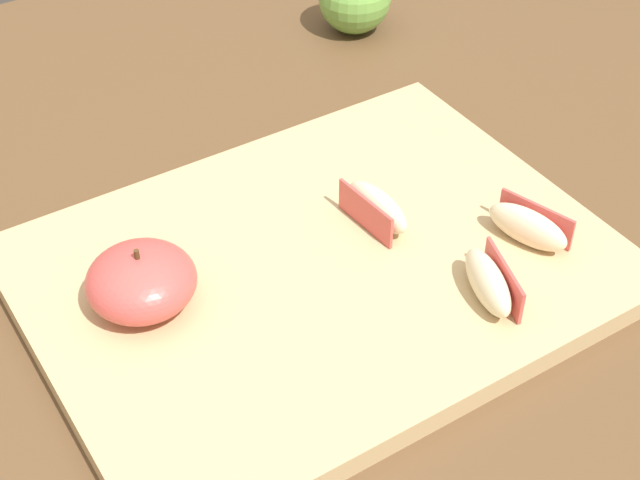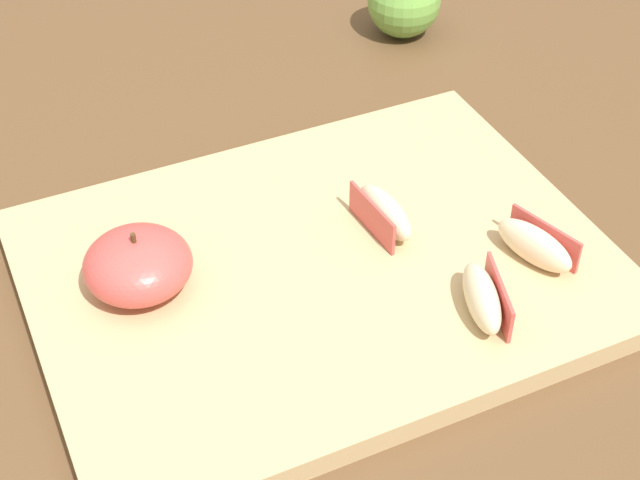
{
  "view_description": "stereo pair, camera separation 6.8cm",
  "coord_description": "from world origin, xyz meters",
  "px_view_note": "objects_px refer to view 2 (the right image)",
  "views": [
    {
      "loc": [
        -0.21,
        -0.5,
        1.26
      ],
      "look_at": [
        0.07,
        -0.07,
        0.81
      ],
      "focal_mm": 53.85,
      "sensor_mm": 36.0,
      "label": 1
    },
    {
      "loc": [
        -0.15,
        -0.53,
        1.26
      ],
      "look_at": [
        0.07,
        -0.07,
        0.81
      ],
      "focal_mm": 53.85,
      "sensor_mm": 36.0,
      "label": 2
    }
  ],
  "objects_px": {
    "cutting_board": "(320,270)",
    "whole_apple_granny_green": "(404,1)",
    "apple_half_skin_up": "(138,264)",
    "apple_wedge_middle": "(483,298)",
    "apple_wedge_right": "(535,245)",
    "apple_wedge_near_knife": "(384,213)"
  },
  "relations": [
    {
      "from": "apple_wedge_right",
      "to": "apple_wedge_near_knife",
      "type": "distance_m",
      "value": 0.11
    },
    {
      "from": "cutting_board",
      "to": "apple_wedge_middle",
      "type": "bearing_deg",
      "value": -50.3
    },
    {
      "from": "apple_wedge_right",
      "to": "whole_apple_granny_green",
      "type": "xyz_separation_m",
      "value": [
        0.09,
        0.36,
        0.0
      ]
    },
    {
      "from": "apple_half_skin_up",
      "to": "apple_wedge_near_knife",
      "type": "height_order",
      "value": "apple_half_skin_up"
    },
    {
      "from": "cutting_board",
      "to": "apple_half_skin_up",
      "type": "relative_size",
      "value": 5.42
    },
    {
      "from": "cutting_board",
      "to": "whole_apple_granny_green",
      "type": "distance_m",
      "value": 0.38
    },
    {
      "from": "apple_wedge_right",
      "to": "apple_half_skin_up",
      "type": "bearing_deg",
      "value": 160.94
    },
    {
      "from": "whole_apple_granny_green",
      "to": "apple_wedge_middle",
      "type": "bearing_deg",
      "value": -111.23
    },
    {
      "from": "apple_wedge_right",
      "to": "apple_wedge_near_knife",
      "type": "xyz_separation_m",
      "value": [
        -0.08,
        0.08,
        0.0
      ]
    },
    {
      "from": "cutting_board",
      "to": "apple_wedge_middle",
      "type": "xyz_separation_m",
      "value": [
        0.08,
        -0.09,
        0.02
      ]
    },
    {
      "from": "apple_half_skin_up",
      "to": "whole_apple_granny_green",
      "type": "distance_m",
      "value": 0.45
    },
    {
      "from": "apple_half_skin_up",
      "to": "apple_wedge_right",
      "type": "bearing_deg",
      "value": -19.06
    },
    {
      "from": "apple_half_skin_up",
      "to": "whole_apple_granny_green",
      "type": "bearing_deg",
      "value": 36.94
    },
    {
      "from": "cutting_board",
      "to": "whole_apple_granny_green",
      "type": "relative_size",
      "value": 5.04
    },
    {
      "from": "cutting_board",
      "to": "whole_apple_granny_green",
      "type": "xyz_separation_m",
      "value": [
        0.23,
        0.3,
        0.03
      ]
    },
    {
      "from": "apple_half_skin_up",
      "to": "apple_wedge_right",
      "type": "xyz_separation_m",
      "value": [
        0.27,
        -0.09,
        -0.01
      ]
    },
    {
      "from": "apple_wedge_near_knife",
      "to": "apple_wedge_middle",
      "type": "distance_m",
      "value": 0.11
    },
    {
      "from": "apple_half_skin_up",
      "to": "whole_apple_granny_green",
      "type": "xyz_separation_m",
      "value": [
        0.36,
        0.27,
        -0.0
      ]
    },
    {
      "from": "apple_half_skin_up",
      "to": "whole_apple_granny_green",
      "type": "height_order",
      "value": "whole_apple_granny_green"
    },
    {
      "from": "apple_wedge_right",
      "to": "apple_wedge_near_knife",
      "type": "bearing_deg",
      "value": 136.6
    },
    {
      "from": "cutting_board",
      "to": "apple_wedge_middle",
      "type": "relative_size",
      "value": 6.07
    },
    {
      "from": "apple_wedge_right",
      "to": "whole_apple_granny_green",
      "type": "relative_size",
      "value": 0.83
    }
  ]
}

